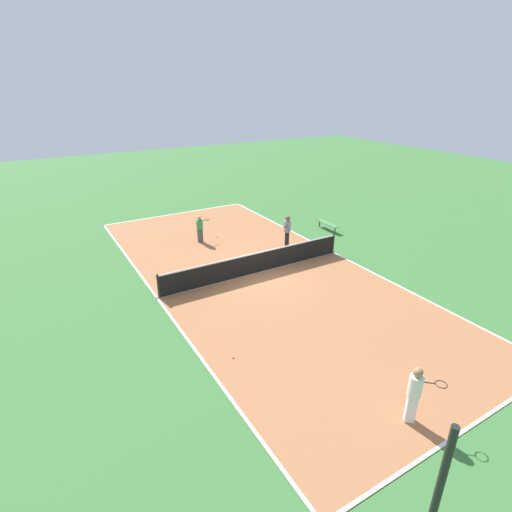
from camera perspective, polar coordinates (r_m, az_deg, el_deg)
The scene contains 9 objects.
ground_plane at distance 19.13m, azimuth -0.00°, elevation -2.47°, with size 80.00×80.00×0.00m, color #3D7538.
court_surface at distance 19.13m, azimuth -0.00°, elevation -2.44°, with size 9.79×21.92×0.02m.
tennis_net at distance 18.89m, azimuth -0.00°, elevation -0.90°, with size 9.59×0.10×1.09m.
bench at distance 25.03m, azimuth 10.15°, elevation 4.53°, with size 0.36×1.77×0.45m.
player_far_green at distance 22.75m, azimuth -8.02°, elevation 4.09°, with size 0.99×0.66×1.55m.
player_baseline_gray at distance 21.73m, azimuth 4.49°, elevation 3.82°, with size 0.88×0.90×1.82m.
player_far_white at distance 11.69m, azimuth 21.73°, elevation -17.49°, with size 0.91×0.87×1.76m.
tennis_ball_left_sideline at distance 13.63m, azimuth -3.33°, elevation -14.22°, with size 0.07×0.07×0.07m, color #CCE033.
tennis_ball_far_baseline at distance 23.63m, azimuth -5.61°, elevation 2.78°, with size 0.07×0.07×0.07m, color #CCE033.
Camera 1 is at (8.74, 14.80, 8.39)m, focal length 28.00 mm.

